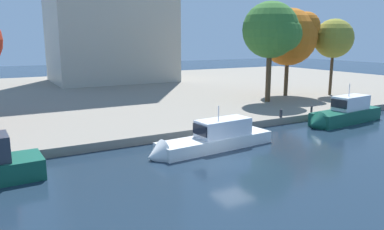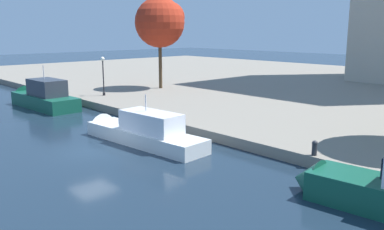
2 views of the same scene
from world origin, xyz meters
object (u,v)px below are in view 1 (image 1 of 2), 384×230
tree_0 (333,38)px  tree_3 (274,32)px  tree_1 (291,37)px  motor_yacht_1 (210,142)px  mooring_bollard_1 (312,109)px  motor_yacht_2 (343,115)px  mooring_bollard_0 (281,113)px

tree_0 → tree_3: size_ratio=0.86×
tree_0 → tree_1: size_ratio=0.88×
motor_yacht_1 → mooring_bollard_1: 15.49m
motor_yacht_2 → mooring_bollard_1: (-1.50, 2.78, 0.28)m
tree_0 → motor_yacht_1: bearing=-155.6°
mooring_bollard_0 → motor_yacht_1: bearing=-159.7°
mooring_bollard_0 → tree_0: 19.77m
mooring_bollard_0 → tree_3: (5.32, 7.55, 7.99)m
mooring_bollard_0 → tree_1: 16.77m
tree_1 → motor_yacht_2: bearing=-110.7°
motor_yacht_2 → tree_1: (4.99, 13.20, 7.64)m
motor_yacht_1 → tree_3: size_ratio=0.89×
mooring_bollard_1 → motor_yacht_1: bearing=-164.8°
tree_1 → tree_3: (-5.48, -2.98, 0.66)m
motor_yacht_1 → tree_3: (15.95, 11.49, 8.51)m
motor_yacht_2 → tree_1: tree_1 is taller
tree_0 → tree_1: bearing=158.4°
motor_yacht_2 → tree_0: 17.04m
motor_yacht_1 → mooring_bollard_0: motor_yacht_1 is taller
mooring_bollard_0 → tree_1: size_ratio=0.07×
tree_1 → tree_3: tree_3 is taller
motor_yacht_2 → tree_1: size_ratio=0.86×
motor_yacht_1 → tree_1: tree_1 is taller
motor_yacht_1 → tree_3: bearing=-148.8°
mooring_bollard_1 → tree_0: tree_0 is taller
mooring_bollard_1 → tree_3: size_ratio=0.07×
motor_yacht_1 → tree_1: size_ratio=0.92×
mooring_bollard_1 → tree_3: bearing=82.3°
mooring_bollard_0 → tree_3: bearing=54.9°
mooring_bollard_1 → motor_yacht_2: bearing=-61.6°
motor_yacht_1 → mooring_bollard_1: size_ratio=13.74×
mooring_bollard_0 → tree_0: bearing=26.9°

